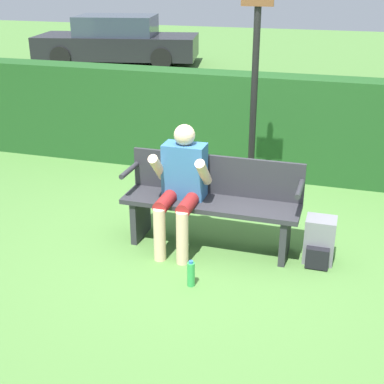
{
  "coord_description": "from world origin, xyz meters",
  "views": [
    {
      "loc": [
        1.15,
        -4.39,
        2.47
      ],
      "look_at": [
        -0.15,
        -0.1,
        0.59
      ],
      "focal_mm": 50.0,
      "sensor_mm": 36.0,
      "label": 1
    }
  ],
  "objects_px": {
    "signpost": "(254,87)",
    "parked_car": "(117,41)",
    "backpack": "(319,242)",
    "person_seated": "(181,182)",
    "park_bench": "(212,200)",
    "water_bottle": "(191,274)"
  },
  "relations": [
    {
      "from": "signpost",
      "to": "parked_car",
      "type": "xyz_separation_m",
      "value": [
        -5.39,
        8.42,
        -0.73
      ]
    },
    {
      "from": "backpack",
      "to": "signpost",
      "type": "xyz_separation_m",
      "value": [
        -0.85,
        1.06,
        1.13
      ]
    },
    {
      "from": "person_seated",
      "to": "backpack",
      "type": "xyz_separation_m",
      "value": [
        1.28,
        0.07,
        -0.46
      ]
    },
    {
      "from": "park_bench",
      "to": "parked_car",
      "type": "distance_m",
      "value": 10.78
    },
    {
      "from": "backpack",
      "to": "signpost",
      "type": "height_order",
      "value": "signpost"
    },
    {
      "from": "backpack",
      "to": "park_bench",
      "type": "bearing_deg",
      "value": 177.36
    },
    {
      "from": "backpack",
      "to": "water_bottle",
      "type": "relative_size",
      "value": 1.79
    },
    {
      "from": "signpost",
      "to": "parked_car",
      "type": "distance_m",
      "value": 10.02
    },
    {
      "from": "water_bottle",
      "to": "signpost",
      "type": "xyz_separation_m",
      "value": [
        0.14,
        1.78,
        1.22
      ]
    },
    {
      "from": "park_bench",
      "to": "person_seated",
      "type": "height_order",
      "value": "person_seated"
    },
    {
      "from": "person_seated",
      "to": "parked_car",
      "type": "bearing_deg",
      "value": 117.4
    },
    {
      "from": "signpost",
      "to": "backpack",
      "type": "bearing_deg",
      "value": -51.43
    },
    {
      "from": "park_bench",
      "to": "water_bottle",
      "type": "distance_m",
      "value": 0.84
    },
    {
      "from": "backpack",
      "to": "person_seated",
      "type": "bearing_deg",
      "value": -176.73
    },
    {
      "from": "person_seated",
      "to": "backpack",
      "type": "relative_size",
      "value": 2.78
    },
    {
      "from": "backpack",
      "to": "parked_car",
      "type": "distance_m",
      "value": 11.35
    },
    {
      "from": "backpack",
      "to": "signpost",
      "type": "bearing_deg",
      "value": 128.57
    },
    {
      "from": "water_bottle",
      "to": "signpost",
      "type": "height_order",
      "value": "signpost"
    },
    {
      "from": "person_seated",
      "to": "backpack",
      "type": "bearing_deg",
      "value": 3.27
    },
    {
      "from": "water_bottle",
      "to": "parked_car",
      "type": "distance_m",
      "value": 11.48
    },
    {
      "from": "park_bench",
      "to": "water_bottle",
      "type": "xyz_separation_m",
      "value": [
        0.03,
        -0.77,
        -0.35
      ]
    },
    {
      "from": "water_bottle",
      "to": "signpost",
      "type": "bearing_deg",
      "value": 85.49
    }
  ]
}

